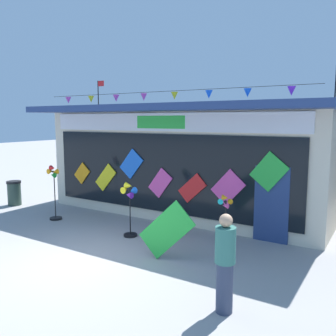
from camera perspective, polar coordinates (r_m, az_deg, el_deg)
ground_plane at (r=8.66m, az=-13.95°, el=-14.07°), size 80.00×80.00×0.00m
kite_shop_building at (r=12.70m, az=4.00°, el=1.66°), size 9.89×5.27×4.77m
wind_spinner_far_left at (r=11.91m, az=-17.76°, el=-2.93°), size 0.39×0.38×1.75m
wind_spinner_left at (r=9.78m, az=-6.20°, el=-5.39°), size 0.44×0.38×1.51m
wind_spinner_center_left at (r=8.46m, az=9.10°, el=-8.76°), size 0.34×0.34×1.48m
person_near_camera at (r=6.11m, az=9.08°, el=-14.72°), size 0.34×0.34×1.68m
trash_bin at (r=14.58m, az=-23.33°, el=-3.67°), size 0.52×0.52×0.91m
display_kite_on_ground at (r=8.21m, az=-0.24°, el=-9.87°), size 1.40×0.22×1.40m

